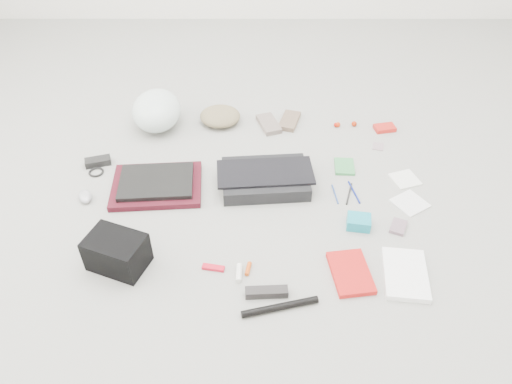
{
  "coord_description": "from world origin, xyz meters",
  "views": [
    {
      "loc": [
        0.0,
        -1.63,
        1.49
      ],
      "look_at": [
        0.0,
        0.0,
        0.05
      ],
      "focal_mm": 35.0,
      "sensor_mm": 36.0,
      "label": 1
    }
  ],
  "objects_px": {
    "messenger_bag": "(265,179)",
    "bike_helmet": "(157,110)",
    "accordion_wallet": "(359,222)",
    "camera_bag": "(117,252)",
    "laptop": "(156,181)",
    "book_red": "(351,273)"
  },
  "relations": [
    {
      "from": "bike_helmet",
      "to": "book_red",
      "type": "xyz_separation_m",
      "value": [
        0.88,
        -1.01,
        -0.08
      ]
    },
    {
      "from": "bike_helmet",
      "to": "accordion_wallet",
      "type": "distance_m",
      "value": 1.21
    },
    {
      "from": "camera_bag",
      "to": "book_red",
      "type": "bearing_deg",
      "value": 18.05
    },
    {
      "from": "accordion_wallet",
      "to": "messenger_bag",
      "type": "bearing_deg",
      "value": 154.01
    },
    {
      "from": "messenger_bag",
      "to": "book_red",
      "type": "bearing_deg",
      "value": -63.43
    },
    {
      "from": "camera_bag",
      "to": "bike_helmet",
      "type": "bearing_deg",
      "value": 110.74
    },
    {
      "from": "bike_helmet",
      "to": "camera_bag",
      "type": "relative_size",
      "value": 1.46
    },
    {
      "from": "messenger_bag",
      "to": "bike_helmet",
      "type": "bearing_deg",
      "value": 135.04
    },
    {
      "from": "messenger_bag",
      "to": "camera_bag",
      "type": "distance_m",
      "value": 0.74
    },
    {
      "from": "camera_bag",
      "to": "book_red",
      "type": "height_order",
      "value": "camera_bag"
    },
    {
      "from": "book_red",
      "to": "accordion_wallet",
      "type": "xyz_separation_m",
      "value": [
        0.07,
        0.26,
        0.01
      ]
    },
    {
      "from": "messenger_bag",
      "to": "book_red",
      "type": "distance_m",
      "value": 0.62
    },
    {
      "from": "messenger_bag",
      "to": "camera_bag",
      "type": "height_order",
      "value": "camera_bag"
    },
    {
      "from": "book_red",
      "to": "messenger_bag",
      "type": "bearing_deg",
      "value": 113.13
    },
    {
      "from": "messenger_bag",
      "to": "laptop",
      "type": "xyz_separation_m",
      "value": [
        -0.49,
        -0.03,
        0.01
      ]
    },
    {
      "from": "laptop",
      "to": "camera_bag",
      "type": "distance_m",
      "value": 0.46
    },
    {
      "from": "messenger_bag",
      "to": "accordion_wallet",
      "type": "xyz_separation_m",
      "value": [
        0.39,
        -0.27,
        -0.01
      ]
    },
    {
      "from": "laptop",
      "to": "bike_helmet",
      "type": "bearing_deg",
      "value": 93.46
    },
    {
      "from": "laptop",
      "to": "messenger_bag",
      "type": "bearing_deg",
      "value": -0.87
    },
    {
      "from": "bike_helmet",
      "to": "accordion_wallet",
      "type": "xyz_separation_m",
      "value": [
        0.94,
        -0.75,
        -0.07
      ]
    },
    {
      "from": "bike_helmet",
      "to": "camera_bag",
      "type": "xyz_separation_m",
      "value": [
        -0.01,
        -0.95,
        -0.02
      ]
    },
    {
      "from": "messenger_bag",
      "to": "bike_helmet",
      "type": "distance_m",
      "value": 0.74
    }
  ]
}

